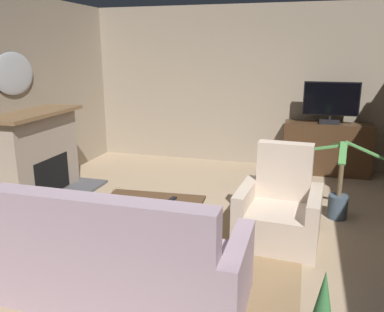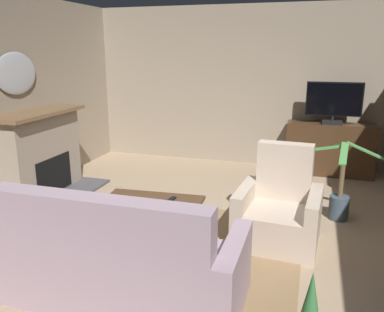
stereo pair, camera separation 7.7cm
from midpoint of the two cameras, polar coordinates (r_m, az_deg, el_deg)
ground_plane at (r=4.58m, az=0.77°, el=-12.07°), size 6.37×7.19×0.04m
wall_back at (r=7.39m, az=7.74°, el=9.79°), size 6.37×0.10×2.83m
rug_central at (r=4.43m, az=1.08°, el=-12.69°), size 2.07×2.09×0.01m
fireplace at (r=6.12m, az=-21.54°, el=-0.02°), size 0.96×1.58×1.23m
wall_mirror_oval at (r=6.10m, az=-24.45°, el=10.65°), size 0.06×0.81×0.58m
tv_cabinet at (r=7.13m, az=18.35°, el=0.84°), size 1.42×0.46×0.87m
television at (r=6.94m, az=18.93°, el=7.35°), size 0.88×0.20×0.69m
coffee_table at (r=4.46m, az=-6.09°, el=-6.93°), size 1.12×0.61×0.46m
tv_remote at (r=4.41m, az=-3.48°, el=-6.27°), size 0.08×0.18×0.02m
sofa_floral at (r=3.51m, az=-11.09°, el=-14.85°), size 2.11×0.90×1.02m
armchair_facing_sofa at (r=4.54m, az=11.85°, el=-7.86°), size 0.93×0.89×1.06m
potted_plant_on_hearth_side at (r=5.32m, az=19.82°, el=-5.43°), size 0.85×0.95×1.00m
cat at (r=5.51m, az=-10.72°, el=-6.10°), size 0.42×0.66×0.22m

